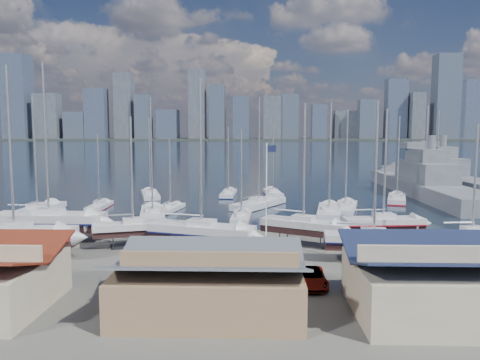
{
  "coord_description": "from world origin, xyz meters",
  "views": [
    {
      "loc": [
        2.97,
        -55.82,
        11.95
      ],
      "look_at": [
        0.93,
        8.0,
        5.23
      ],
      "focal_mm": 35.0,
      "sensor_mm": 36.0,
      "label": 1
    }
  ],
  "objects_px": {
    "naval_ship_west": "(436,177)",
    "flagpole": "(267,192)",
    "sailboat_cradle_0": "(49,221)",
    "naval_ship_east": "(425,186)",
    "car_a": "(165,269)"
  },
  "relations": [
    {
      "from": "naval_ship_east",
      "to": "naval_ship_west",
      "type": "bearing_deg",
      "value": -26.98
    },
    {
      "from": "naval_ship_east",
      "to": "car_a",
      "type": "height_order",
      "value": "naval_ship_east"
    },
    {
      "from": "sailboat_cradle_0",
      "to": "naval_ship_west",
      "type": "bearing_deg",
      "value": 43.01
    },
    {
      "from": "naval_ship_west",
      "to": "sailboat_cradle_0",
      "type": "bearing_deg",
      "value": 124.64
    },
    {
      "from": "sailboat_cradle_0",
      "to": "naval_ship_east",
      "type": "distance_m",
      "value": 66.57
    },
    {
      "from": "naval_ship_east",
      "to": "naval_ship_west",
      "type": "xyz_separation_m",
      "value": [
        8.65,
        17.21,
        -0.0
      ]
    },
    {
      "from": "sailboat_cradle_0",
      "to": "naval_ship_east",
      "type": "relative_size",
      "value": 0.39
    },
    {
      "from": "naval_ship_west",
      "to": "flagpole",
      "type": "distance_m",
      "value": 72.9
    },
    {
      "from": "sailboat_cradle_0",
      "to": "car_a",
      "type": "height_order",
      "value": "sailboat_cradle_0"
    },
    {
      "from": "naval_ship_east",
      "to": "flagpole",
      "type": "xyz_separation_m",
      "value": [
        -30.66,
        -44.01,
        4.51
      ]
    },
    {
      "from": "naval_ship_west",
      "to": "car_a",
      "type": "relative_size",
      "value": 10.55
    },
    {
      "from": "flagpole",
      "to": "car_a",
      "type": "bearing_deg",
      "value": -140.57
    },
    {
      "from": "flagpole",
      "to": "sailboat_cradle_0",
      "type": "bearing_deg",
      "value": 167.46
    },
    {
      "from": "naval_ship_west",
      "to": "car_a",
      "type": "height_order",
      "value": "naval_ship_west"
    },
    {
      "from": "naval_ship_east",
      "to": "car_a",
      "type": "bearing_deg",
      "value": 142.21
    }
  ]
}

